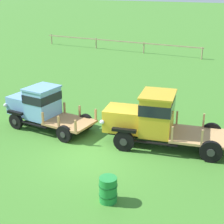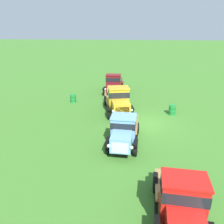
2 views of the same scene
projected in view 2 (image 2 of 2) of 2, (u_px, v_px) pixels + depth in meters
name	position (u px, v px, depth m)	size (l,w,h in m)	color
ground_plane	(144.00, 123.00, 17.02)	(240.00, 240.00, 0.00)	#3D7528
vintage_truck_foreground_near	(183.00, 208.00, 7.55)	(4.84, 2.21, 2.22)	black
vintage_truck_second_in_line	(123.00, 131.00, 13.29)	(4.61, 2.05, 2.02)	black
vintage_truck_midrow_center	(119.00, 101.00, 18.36)	(5.71, 2.95, 2.33)	black
vintage_truck_far_side	(114.00, 83.00, 24.69)	(4.63, 2.05, 2.15)	black
oil_drum_beside_row	(73.00, 98.00, 21.59)	(0.61, 0.61, 0.81)	#1E7F33
oil_drum_near_fence	(172.00, 110.00, 18.51)	(0.60, 0.60, 0.86)	#1E7F33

